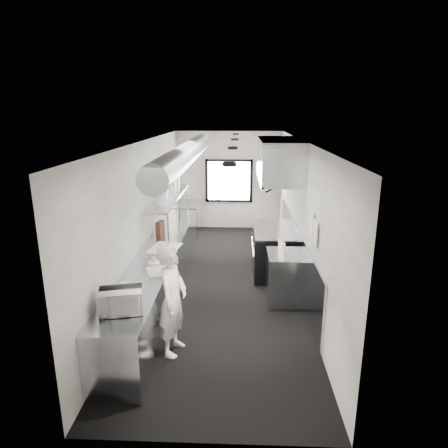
# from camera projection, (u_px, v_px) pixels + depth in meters

# --- Properties ---
(floor) EXTENTS (3.00, 8.00, 0.01)m
(floor) POSITION_uv_depth(u_px,v_px,m) (223.00, 283.00, 7.96)
(floor) COLOR black
(floor) RESTS_ON ground
(ceiling) EXTENTS (3.00, 8.00, 0.01)m
(ceiling) POSITION_uv_depth(u_px,v_px,m) (223.00, 141.00, 7.20)
(ceiling) COLOR white
(ceiling) RESTS_ON wall_back
(wall_back) EXTENTS (3.00, 0.02, 2.80)m
(wall_back) POSITION_uv_depth(u_px,v_px,m) (229.00, 181.00, 11.42)
(wall_back) COLOR silver
(wall_back) RESTS_ON floor
(wall_front) EXTENTS (3.00, 0.02, 2.80)m
(wall_front) POSITION_uv_depth(u_px,v_px,m) (205.00, 323.00, 3.74)
(wall_front) COLOR silver
(wall_front) RESTS_ON floor
(wall_left) EXTENTS (0.02, 8.00, 2.80)m
(wall_left) POSITION_uv_depth(u_px,v_px,m) (145.00, 215.00, 7.64)
(wall_left) COLOR silver
(wall_left) RESTS_ON floor
(wall_right) EXTENTS (0.02, 8.00, 2.80)m
(wall_right) POSITION_uv_depth(u_px,v_px,m) (302.00, 217.00, 7.52)
(wall_right) COLOR silver
(wall_right) RESTS_ON floor
(wall_cladding) EXTENTS (0.03, 5.50, 1.10)m
(wall_cladding) POSITION_uv_depth(u_px,v_px,m) (296.00, 253.00, 8.04)
(wall_cladding) COLOR #9AA0A8
(wall_cladding) RESTS_ON wall_right
(hvac_duct) EXTENTS (0.40, 6.40, 0.40)m
(hvac_duct) POSITION_uv_depth(u_px,v_px,m) (188.00, 153.00, 7.68)
(hvac_duct) COLOR #92969A
(hvac_duct) RESTS_ON ceiling
(service_window) EXTENTS (1.36, 0.05, 1.25)m
(service_window) POSITION_uv_depth(u_px,v_px,m) (229.00, 181.00, 11.39)
(service_window) COLOR white
(service_window) RESTS_ON wall_back
(exhaust_hood) EXTENTS (0.81, 2.20, 0.88)m
(exhaust_hood) POSITION_uv_depth(u_px,v_px,m) (279.00, 160.00, 7.94)
(exhaust_hood) COLOR #9AA0A8
(exhaust_hood) RESTS_ON ceiling
(prep_counter) EXTENTS (0.70, 6.00, 0.90)m
(prep_counter) POSITION_uv_depth(u_px,v_px,m) (160.00, 271.00, 7.40)
(prep_counter) COLOR #9AA0A8
(prep_counter) RESTS_ON floor
(pass_shelf) EXTENTS (0.45, 3.00, 0.68)m
(pass_shelf) POSITION_uv_depth(u_px,v_px,m) (170.00, 197.00, 8.55)
(pass_shelf) COLOR #9AA0A8
(pass_shelf) RESTS_ON prep_counter
(range) EXTENTS (0.88, 1.60, 0.94)m
(range) POSITION_uv_depth(u_px,v_px,m) (273.00, 250.00, 8.47)
(range) COLOR black
(range) RESTS_ON floor
(bottle_station) EXTENTS (0.65, 0.80, 0.90)m
(bottle_station) POSITION_uv_depth(u_px,v_px,m) (285.00, 277.00, 7.12)
(bottle_station) COLOR #9AA0A8
(bottle_station) RESTS_ON floor
(far_work_table) EXTENTS (0.70, 1.20, 0.90)m
(far_work_table) POSITION_uv_depth(u_px,v_px,m) (186.00, 219.00, 10.96)
(far_work_table) COLOR #9AA0A8
(far_work_table) RESTS_ON floor
(notice_sheet_a) EXTENTS (0.02, 0.28, 0.38)m
(notice_sheet_a) POSITION_uv_depth(u_px,v_px,m) (312.00, 224.00, 6.31)
(notice_sheet_a) COLOR white
(notice_sheet_a) RESTS_ON wall_right
(notice_sheet_b) EXTENTS (0.02, 0.28, 0.38)m
(notice_sheet_b) POSITION_uv_depth(u_px,v_px,m) (315.00, 233.00, 5.99)
(notice_sheet_b) COLOR white
(notice_sheet_b) RESTS_ON wall_right
(line_cook) EXTENTS (0.49, 0.65, 1.60)m
(line_cook) POSITION_uv_depth(u_px,v_px,m) (172.00, 300.00, 5.50)
(line_cook) COLOR white
(line_cook) RESTS_ON floor
(microwave) EXTENTS (0.56, 0.48, 0.29)m
(microwave) POSITION_uv_depth(u_px,v_px,m) (121.00, 301.00, 4.94)
(microwave) COLOR silver
(microwave) RESTS_ON prep_counter
(deli_tub_a) EXTENTS (0.16, 0.16, 0.11)m
(deli_tub_a) POSITION_uv_depth(u_px,v_px,m) (114.00, 296.00, 5.27)
(deli_tub_a) COLOR silver
(deli_tub_a) RESTS_ON prep_counter
(deli_tub_b) EXTENTS (0.20, 0.20, 0.11)m
(deli_tub_b) POSITION_uv_depth(u_px,v_px,m) (124.00, 287.00, 5.55)
(deli_tub_b) COLOR silver
(deli_tub_b) RESTS_ON prep_counter
(newspaper) EXTENTS (0.46, 0.51, 0.01)m
(newspaper) POSITION_uv_depth(u_px,v_px,m) (158.00, 271.00, 6.23)
(newspaper) COLOR silver
(newspaper) RESTS_ON prep_counter
(small_plate) EXTENTS (0.21, 0.21, 0.02)m
(small_plate) POSITION_uv_depth(u_px,v_px,m) (154.00, 262.00, 6.58)
(small_plate) COLOR white
(small_plate) RESTS_ON prep_counter
(pastry) EXTENTS (0.09, 0.09, 0.09)m
(pastry) POSITION_uv_depth(u_px,v_px,m) (154.00, 260.00, 6.57)
(pastry) COLOR #D9C472
(pastry) RESTS_ON small_plate
(cutting_board) EXTENTS (0.60, 0.73, 0.02)m
(cutting_board) POSITION_uv_depth(u_px,v_px,m) (165.00, 248.00, 7.26)
(cutting_board) COLOR silver
(cutting_board) RESTS_ON prep_counter
(knife_block) EXTENTS (0.16, 0.25, 0.25)m
(knife_block) POSITION_uv_depth(u_px,v_px,m) (160.00, 227.00, 8.17)
(knife_block) COLOR #502A1C
(knife_block) RESTS_ON prep_counter
(plate_stack_a) EXTENTS (0.27, 0.27, 0.28)m
(plate_stack_a) POSITION_uv_depth(u_px,v_px,m) (162.00, 197.00, 7.74)
(plate_stack_a) COLOR white
(plate_stack_a) RESTS_ON pass_shelf
(plate_stack_b) EXTENTS (0.27, 0.27, 0.30)m
(plate_stack_b) POSITION_uv_depth(u_px,v_px,m) (167.00, 192.00, 8.18)
(plate_stack_b) COLOR white
(plate_stack_b) RESTS_ON pass_shelf
(plate_stack_c) EXTENTS (0.27, 0.27, 0.30)m
(plate_stack_c) POSITION_uv_depth(u_px,v_px,m) (171.00, 187.00, 8.70)
(plate_stack_c) COLOR white
(plate_stack_c) RESTS_ON pass_shelf
(plate_stack_d) EXTENTS (0.24, 0.24, 0.36)m
(plate_stack_d) POSITION_uv_depth(u_px,v_px,m) (175.00, 183.00, 9.07)
(plate_stack_d) COLOR white
(plate_stack_d) RESTS_ON pass_shelf
(squeeze_bottle_a) EXTENTS (0.07, 0.07, 0.17)m
(squeeze_bottle_a) POSITION_uv_depth(u_px,v_px,m) (284.00, 254.00, 6.73)
(squeeze_bottle_a) COLOR silver
(squeeze_bottle_a) RESTS_ON bottle_station
(squeeze_bottle_b) EXTENTS (0.08, 0.08, 0.19)m
(squeeze_bottle_b) POSITION_uv_depth(u_px,v_px,m) (282.00, 251.00, 6.85)
(squeeze_bottle_b) COLOR silver
(squeeze_bottle_b) RESTS_ON bottle_station
(squeeze_bottle_c) EXTENTS (0.07, 0.07, 0.19)m
(squeeze_bottle_c) POSITION_uv_depth(u_px,v_px,m) (283.00, 248.00, 7.01)
(squeeze_bottle_c) COLOR silver
(squeeze_bottle_c) RESTS_ON bottle_station
(squeeze_bottle_d) EXTENTS (0.07, 0.07, 0.18)m
(squeeze_bottle_d) POSITION_uv_depth(u_px,v_px,m) (282.00, 246.00, 7.16)
(squeeze_bottle_d) COLOR silver
(squeeze_bottle_d) RESTS_ON bottle_station
(squeeze_bottle_e) EXTENTS (0.07, 0.07, 0.19)m
(squeeze_bottle_e) POSITION_uv_depth(u_px,v_px,m) (280.00, 244.00, 7.22)
(squeeze_bottle_e) COLOR silver
(squeeze_bottle_e) RESTS_ON bottle_station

